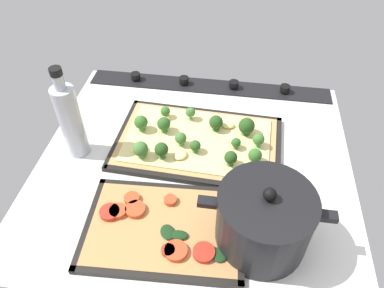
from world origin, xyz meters
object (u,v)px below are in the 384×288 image
object	(u,v)px
baking_tray_front	(198,144)
oil_bottle	(70,121)
veggie_pizza_back	(162,227)
cooking_pot	(264,220)
baking_tray_back	(164,229)
broccoli_pizza	(197,140)

from	to	relation	value
baking_tray_front	oil_bottle	distance (cm)	30.57
veggie_pizza_back	oil_bottle	bearing A→B (deg)	-37.59
cooking_pot	veggie_pizza_back	bearing A→B (deg)	2.23
veggie_pizza_back	cooking_pot	distance (cm)	20.05
baking_tray_back	cooking_pot	xyz separation A→B (cm)	(-18.95, -0.63, 6.23)
baking_tray_back	oil_bottle	distance (cm)	32.56
oil_bottle	veggie_pizza_back	bearing A→B (deg)	142.41
broccoli_pizza	veggie_pizza_back	distance (cm)	25.32
baking_tray_back	cooking_pot	world-z (taller)	cooking_pot
veggie_pizza_back	oil_bottle	size ratio (longest dim) A/B	1.28
cooking_pot	baking_tray_front	bearing A→B (deg)	-57.75
broccoli_pizza	oil_bottle	world-z (taller)	oil_bottle
baking_tray_back	cooking_pot	distance (cm)	19.96
broccoli_pizza	baking_tray_back	xyz separation A→B (cm)	(3.40, 24.91, -1.65)
oil_bottle	baking_tray_front	bearing A→B (deg)	-167.25
baking_tray_front	cooking_pot	xyz separation A→B (cm)	(-15.48, 24.53, 6.24)
baking_tray_front	cooking_pot	bearing A→B (deg)	122.25
veggie_pizza_back	cooking_pot	xyz separation A→B (cm)	(-19.27, -0.75, 5.47)
baking_tray_back	oil_bottle	world-z (taller)	oil_bottle
baking_tray_front	veggie_pizza_back	bearing A→B (deg)	81.47
cooking_pot	oil_bottle	bearing A→B (deg)	-22.48
baking_tray_back	broccoli_pizza	bearing A→B (deg)	-97.78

